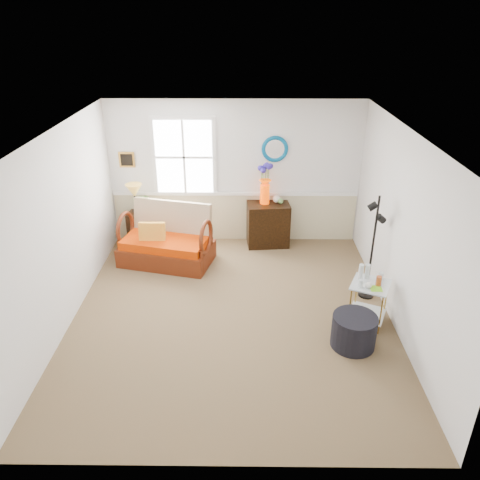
{
  "coord_description": "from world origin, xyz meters",
  "views": [
    {
      "loc": [
        0.17,
        -5.56,
        3.93
      ],
      "look_at": [
        0.11,
        0.37,
        1.01
      ],
      "focal_mm": 35.0,
      "sensor_mm": 36.0,
      "label": 1
    }
  ],
  "objects_px": {
    "lamp_stand": "(139,229)",
    "side_table": "(368,303)",
    "loveseat": "(166,236)",
    "ottoman": "(354,331)",
    "floor_lamp": "(372,248)",
    "cabinet": "(268,224)"
  },
  "relations": [
    {
      "from": "cabinet",
      "to": "ottoman",
      "type": "xyz_separation_m",
      "value": [
        0.98,
        -2.93,
        -0.18
      ]
    },
    {
      "from": "loveseat",
      "to": "floor_lamp",
      "type": "height_order",
      "value": "floor_lamp"
    },
    {
      "from": "loveseat",
      "to": "lamp_stand",
      "type": "distance_m",
      "value": 0.91
    },
    {
      "from": "cabinet",
      "to": "lamp_stand",
      "type": "bearing_deg",
      "value": 175.75
    },
    {
      "from": "floor_lamp",
      "to": "loveseat",
      "type": "bearing_deg",
      "value": 163.68
    },
    {
      "from": "floor_lamp",
      "to": "ottoman",
      "type": "bearing_deg",
      "value": -109.24
    },
    {
      "from": "side_table",
      "to": "floor_lamp",
      "type": "bearing_deg",
      "value": 76.53
    },
    {
      "from": "loveseat",
      "to": "side_table",
      "type": "relative_size",
      "value": 2.46
    },
    {
      "from": "loveseat",
      "to": "ottoman",
      "type": "relative_size",
      "value": 2.64
    },
    {
      "from": "loveseat",
      "to": "cabinet",
      "type": "relative_size",
      "value": 1.89
    },
    {
      "from": "lamp_stand",
      "to": "ottoman",
      "type": "relative_size",
      "value": 1.11
    },
    {
      "from": "loveseat",
      "to": "ottoman",
      "type": "distance_m",
      "value": 3.55
    },
    {
      "from": "cabinet",
      "to": "loveseat",
      "type": "bearing_deg",
      "value": -163.58
    },
    {
      "from": "lamp_stand",
      "to": "ottoman",
      "type": "height_order",
      "value": "lamp_stand"
    },
    {
      "from": "lamp_stand",
      "to": "side_table",
      "type": "distance_m",
      "value": 4.35
    },
    {
      "from": "side_table",
      "to": "ottoman",
      "type": "xyz_separation_m",
      "value": [
        -0.29,
        -0.51,
        -0.09
      ]
    },
    {
      "from": "lamp_stand",
      "to": "ottoman",
      "type": "xyz_separation_m",
      "value": [
        3.35,
        -2.89,
        -0.1
      ]
    },
    {
      "from": "cabinet",
      "to": "side_table",
      "type": "bearing_deg",
      "value": -67.46
    },
    {
      "from": "loveseat",
      "to": "ottoman",
      "type": "height_order",
      "value": "loveseat"
    },
    {
      "from": "side_table",
      "to": "ottoman",
      "type": "relative_size",
      "value": 1.08
    },
    {
      "from": "lamp_stand",
      "to": "cabinet",
      "type": "relative_size",
      "value": 0.79
    },
    {
      "from": "loveseat",
      "to": "lamp_stand",
      "type": "xyz_separation_m",
      "value": [
        -0.6,
        0.66,
        -0.18
      ]
    }
  ]
}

